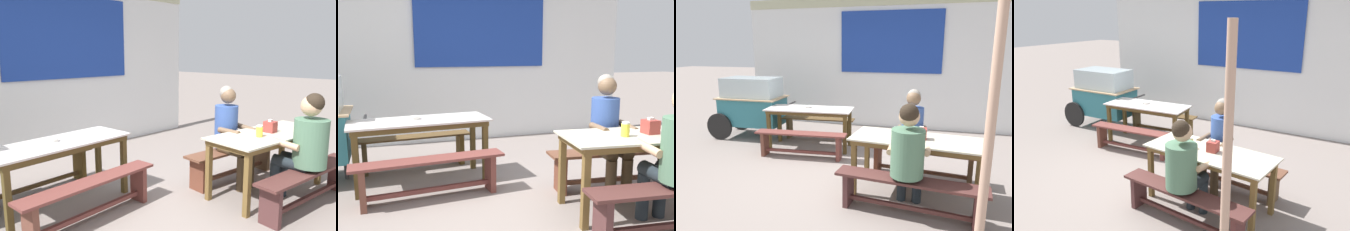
# 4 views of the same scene
# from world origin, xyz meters

# --- Properties ---
(ground_plane) EXTENTS (40.00, 40.00, 0.00)m
(ground_plane) POSITION_xyz_m (0.00, 0.00, 0.00)
(ground_plane) COLOR gray
(backdrop_wall) EXTENTS (6.04, 0.23, 2.89)m
(backdrop_wall) POSITION_xyz_m (0.01, 2.90, 1.52)
(backdrop_wall) COLOR silver
(backdrop_wall) RESTS_ON ground_plane
(dining_table_far) EXTENTS (1.59, 0.72, 0.74)m
(dining_table_far) POSITION_xyz_m (-0.83, 1.00, 0.65)
(dining_table_far) COLOR silver
(dining_table_far) RESTS_ON ground_plane
(dining_table_near) EXTENTS (1.68, 0.84, 0.74)m
(dining_table_near) POSITION_xyz_m (1.12, -0.40, 0.66)
(dining_table_near) COLOR beige
(dining_table_near) RESTS_ON ground_plane
(bench_far_back) EXTENTS (1.47, 0.37, 0.43)m
(bench_far_back) POSITION_xyz_m (-0.88, 1.53, 0.28)
(bench_far_back) COLOR brown
(bench_far_back) RESTS_ON ground_plane
(bench_far_front) EXTENTS (1.55, 0.36, 0.43)m
(bench_far_front) POSITION_xyz_m (-0.79, 0.46, 0.29)
(bench_far_front) COLOR brown
(bench_far_front) RESTS_ON ground_plane
(bench_near_back) EXTENTS (1.54, 0.46, 0.43)m
(bench_near_back) POSITION_xyz_m (1.18, 0.13, 0.29)
(bench_near_back) COLOR brown
(bench_near_back) RESTS_ON ground_plane
(person_right_near_table) EXTENTS (0.42, 0.54, 1.27)m
(person_right_near_table) POSITION_xyz_m (1.03, 0.08, 0.70)
(person_right_near_table) COLOR #4B3A26
(person_right_near_table) RESTS_ON ground_plane
(tissue_box) EXTENTS (0.13, 0.13, 0.15)m
(tissue_box) POSITION_xyz_m (1.16, -0.39, 0.81)
(tissue_box) COLOR #9F3932
(tissue_box) RESTS_ON dining_table_near
(condiment_jar) EXTENTS (0.08, 0.08, 0.13)m
(condiment_jar) POSITION_xyz_m (0.86, -0.42, 0.80)
(condiment_jar) COLOR yellow
(condiment_jar) RESTS_ON dining_table_near
(soup_bowl) EXTENTS (0.14, 0.14, 0.04)m
(soup_bowl) POSITION_xyz_m (-0.89, 1.04, 0.76)
(soup_bowl) COLOR silver
(soup_bowl) RESTS_ON dining_table_far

